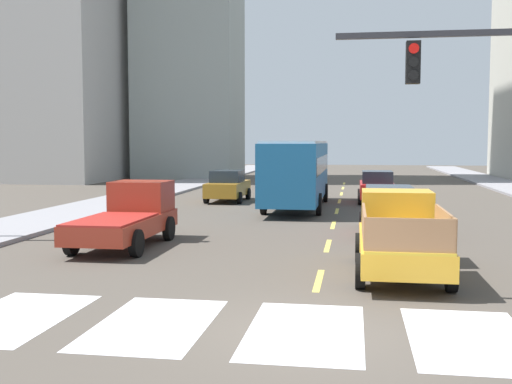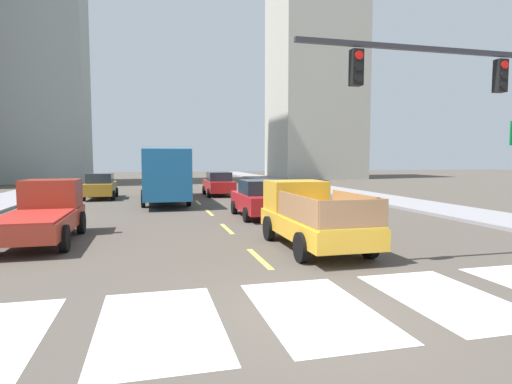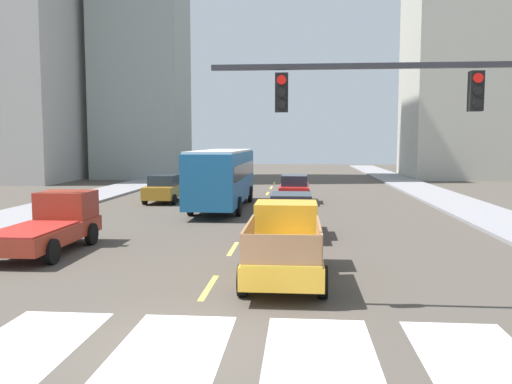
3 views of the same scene
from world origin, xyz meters
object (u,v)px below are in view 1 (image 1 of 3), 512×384
Objects in this scene: city_bus at (297,169)px; sedan_far at (377,187)px; pickup_dark at (129,216)px; sedan_mid at (228,186)px; sedan_near_left at (389,210)px; pickup_stakebed at (399,235)px.

city_bus is 5.38m from sedan_far.
sedan_mid is (0.17, 14.75, -0.06)m from pickup_dark.
sedan_near_left is 1.00× the size of sedan_far.
city_bus is at bearing -142.29° from sedan_far.
sedan_far is at bearing 91.18° from pickup_stakebed.
sedan_far is (4.00, 3.42, -1.09)m from city_bus.
pickup_stakebed is 1.18× the size of sedan_mid.
city_bus is (4.27, 11.89, 1.03)m from pickup_dark.
sedan_mid and sedan_far have the same top height.
pickup_dark is 14.75m from sedan_mid.
pickup_dark is 0.48× the size of city_bus.
pickup_dark reaches higher than sedan_mid.
city_bus is 2.45× the size of sedan_far.
city_bus is 2.45× the size of sedan_near_left.
city_bus reaches higher than sedan_near_left.
pickup_stakebed is 1.00× the size of pickup_dark.
sedan_near_left is (0.08, 6.48, -0.08)m from pickup_stakebed.
sedan_near_left is (8.12, -11.18, 0.00)m from sedan_mid.
sedan_far is (0.07, 18.22, -0.08)m from pickup_stakebed.
pickup_dark is at bearing -154.37° from sedan_near_left.
pickup_stakebed is at bearing -92.99° from sedan_far.
pickup_dark is 12.67m from city_bus.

